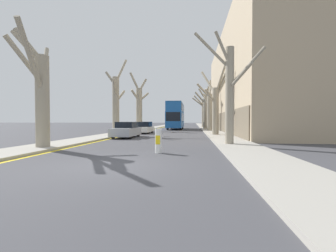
{
  "coord_description": "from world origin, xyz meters",
  "views": [
    {
      "loc": [
        2.77,
        -7.05,
        1.48
      ],
      "look_at": [
        -1.0,
        26.47,
        0.67
      ],
      "focal_mm": 24.0,
      "sensor_mm": 36.0,
      "label": 1
    }
  ],
  "objects_px": {
    "street_tree_left_2": "(139,106)",
    "parked_car_1": "(144,128)",
    "traffic_bollard": "(158,141)",
    "street_tree_left_1": "(116,102)",
    "street_tree_right_4": "(203,112)",
    "parked_car_0": "(126,130)",
    "double_decker_bus": "(176,115)",
    "street_tree_right_0": "(230,90)",
    "street_tree_right_2": "(209,109)",
    "street_tree_left_0": "(40,91)",
    "street_tree_right_3": "(206,109)",
    "street_tree_right_1": "(216,103)"
  },
  "relations": [
    {
      "from": "street_tree_left_0",
      "to": "street_tree_left_2",
      "type": "distance_m",
      "value": 20.96
    },
    {
      "from": "street_tree_right_1",
      "to": "street_tree_right_3",
      "type": "height_order",
      "value": "street_tree_right_1"
    },
    {
      "from": "street_tree_left_1",
      "to": "street_tree_right_4",
      "type": "xyz_separation_m",
      "value": [
        9.76,
        27.08,
        0.03
      ]
    },
    {
      "from": "street_tree_right_0",
      "to": "street_tree_right_2",
      "type": "xyz_separation_m",
      "value": [
        0.08,
        17.91,
        -0.23
      ]
    },
    {
      "from": "street_tree_left_0",
      "to": "traffic_bollard",
      "type": "xyz_separation_m",
      "value": [
        6.29,
        -0.71,
        -2.45
      ]
    },
    {
      "from": "street_tree_left_1",
      "to": "traffic_bollard",
      "type": "relative_size",
      "value": 7.15
    },
    {
      "from": "street_tree_right_4",
      "to": "street_tree_right_1",
      "type": "bearing_deg",
      "value": -89.71
    },
    {
      "from": "street_tree_right_0",
      "to": "street_tree_right_1",
      "type": "relative_size",
      "value": 0.91
    },
    {
      "from": "street_tree_right_0",
      "to": "street_tree_right_2",
      "type": "bearing_deg",
      "value": 89.74
    },
    {
      "from": "street_tree_right_0",
      "to": "street_tree_right_4",
      "type": "xyz_separation_m",
      "value": [
        -0.02,
        35.26,
        0.08
      ]
    },
    {
      "from": "double_decker_bus",
      "to": "parked_car_0",
      "type": "height_order",
      "value": "double_decker_bus"
    },
    {
      "from": "street_tree_left_1",
      "to": "double_decker_bus",
      "type": "height_order",
      "value": "street_tree_left_1"
    },
    {
      "from": "street_tree_right_1",
      "to": "traffic_bollard",
      "type": "distance_m",
      "value": 13.11
    },
    {
      "from": "street_tree_right_4",
      "to": "street_tree_left_1",
      "type": "bearing_deg",
      "value": -109.82
    },
    {
      "from": "street_tree_right_0",
      "to": "parked_car_1",
      "type": "xyz_separation_m",
      "value": [
        -7.94,
        12.43,
        -2.62
      ]
    },
    {
      "from": "double_decker_bus",
      "to": "traffic_bollard",
      "type": "xyz_separation_m",
      "value": [
        1.43,
        -28.54,
        -1.97
      ]
    },
    {
      "from": "street_tree_left_0",
      "to": "street_tree_left_2",
      "type": "xyz_separation_m",
      "value": [
        0.09,
        20.95,
        0.53
      ]
    },
    {
      "from": "street_tree_right_0",
      "to": "street_tree_right_3",
      "type": "bearing_deg",
      "value": 89.72
    },
    {
      "from": "street_tree_right_0",
      "to": "street_tree_right_2",
      "type": "relative_size",
      "value": 0.92
    },
    {
      "from": "street_tree_left_1",
      "to": "street_tree_right_0",
      "type": "height_order",
      "value": "street_tree_left_1"
    },
    {
      "from": "street_tree_right_3",
      "to": "parked_car_0",
      "type": "relative_size",
      "value": 1.73
    },
    {
      "from": "street_tree_right_2",
      "to": "street_tree_right_0",
      "type": "bearing_deg",
      "value": -90.26
    },
    {
      "from": "street_tree_left_0",
      "to": "double_decker_bus",
      "type": "relative_size",
      "value": 0.6
    },
    {
      "from": "street_tree_left_1",
      "to": "traffic_bollard",
      "type": "height_order",
      "value": "street_tree_left_1"
    },
    {
      "from": "street_tree_right_0",
      "to": "parked_car_1",
      "type": "height_order",
      "value": "street_tree_right_0"
    },
    {
      "from": "street_tree_right_2",
      "to": "parked_car_0",
      "type": "height_order",
      "value": "street_tree_right_2"
    },
    {
      "from": "street_tree_left_0",
      "to": "street_tree_right_2",
      "type": "height_order",
      "value": "street_tree_right_2"
    },
    {
      "from": "parked_car_0",
      "to": "traffic_bollard",
      "type": "height_order",
      "value": "parked_car_0"
    },
    {
      "from": "street_tree_left_2",
      "to": "street_tree_right_4",
      "type": "relative_size",
      "value": 1.15
    },
    {
      "from": "street_tree_left_1",
      "to": "street_tree_right_0",
      "type": "bearing_deg",
      "value": -39.92
    },
    {
      "from": "street_tree_right_2",
      "to": "double_decker_bus",
      "type": "xyz_separation_m",
      "value": [
        -5.21,
        7.21,
        -0.5
      ]
    },
    {
      "from": "street_tree_right_2",
      "to": "traffic_bollard",
      "type": "distance_m",
      "value": 21.8
    },
    {
      "from": "parked_car_1",
      "to": "traffic_bollard",
      "type": "distance_m",
      "value": 16.4
    },
    {
      "from": "street_tree_right_3",
      "to": "traffic_bollard",
      "type": "xyz_separation_m",
      "value": [
        -3.83,
        -29.92,
        -3.04
      ]
    },
    {
      "from": "double_decker_bus",
      "to": "street_tree_left_2",
      "type": "bearing_deg",
      "value": -124.71
    },
    {
      "from": "street_tree_right_2",
      "to": "street_tree_left_0",
      "type": "bearing_deg",
      "value": -116.03
    },
    {
      "from": "street_tree_left_2",
      "to": "parked_car_1",
      "type": "relative_size",
      "value": 1.92
    },
    {
      "from": "traffic_bollard",
      "to": "street_tree_right_3",
      "type": "bearing_deg",
      "value": 82.71
    },
    {
      "from": "street_tree_left_0",
      "to": "street_tree_right_3",
      "type": "relative_size",
      "value": 0.83
    },
    {
      "from": "double_decker_bus",
      "to": "street_tree_right_2",
      "type": "bearing_deg",
      "value": -54.16
    },
    {
      "from": "parked_car_1",
      "to": "traffic_bollard",
      "type": "relative_size",
      "value": 3.94
    },
    {
      "from": "street_tree_right_4",
      "to": "parked_car_0",
      "type": "distance_m",
      "value": 30.81
    },
    {
      "from": "double_decker_bus",
      "to": "street_tree_right_4",
      "type": "bearing_deg",
      "value": 63.25
    },
    {
      "from": "street_tree_left_2",
      "to": "parked_car_0",
      "type": "bearing_deg",
      "value": -81.21
    },
    {
      "from": "street_tree_left_0",
      "to": "street_tree_left_1",
      "type": "height_order",
      "value": "street_tree_left_1"
    },
    {
      "from": "double_decker_bus",
      "to": "parked_car_1",
      "type": "bearing_deg",
      "value": -102.49
    },
    {
      "from": "street_tree_right_0",
      "to": "street_tree_right_3",
      "type": "relative_size",
      "value": 0.93
    },
    {
      "from": "street_tree_right_1",
      "to": "double_decker_bus",
      "type": "distance_m",
      "value": 17.1
    },
    {
      "from": "street_tree_left_2",
      "to": "traffic_bollard",
      "type": "xyz_separation_m",
      "value": [
        6.19,
        -21.66,
        -2.97
      ]
    },
    {
      "from": "street_tree_right_1",
      "to": "street_tree_right_2",
      "type": "distance_m",
      "value": 9.06
    }
  ]
}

